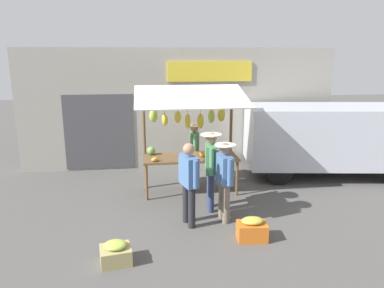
{
  "coord_description": "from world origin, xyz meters",
  "views": [
    {
      "loc": [
        1.06,
        8.25,
        3.2
      ],
      "look_at": [
        0.0,
        0.3,
        1.25
      ],
      "focal_mm": 34.35,
      "sensor_mm": 36.0,
      "label": 1
    }
  ],
  "objects_px": {
    "vendor_with_sunhat": "(194,148)",
    "shopper_with_ponytail": "(225,176)",
    "shopper_in_striped_shirt": "(189,179)",
    "produce_crate_side": "(116,253)",
    "shopper_in_grey_tee": "(211,165)",
    "produce_crate_near": "(252,229)",
    "market_stall": "(189,128)",
    "parked_van": "(324,134)"
  },
  "relations": [
    {
      "from": "shopper_in_grey_tee",
      "to": "vendor_with_sunhat",
      "type": "bearing_deg",
      "value": 10.31
    },
    {
      "from": "shopper_in_grey_tee",
      "to": "shopper_in_striped_shirt",
      "type": "relative_size",
      "value": 1.03
    },
    {
      "from": "shopper_in_grey_tee",
      "to": "produce_crate_near",
      "type": "bearing_deg",
      "value": -152.74
    },
    {
      "from": "shopper_in_striped_shirt",
      "to": "shopper_with_ponytail",
      "type": "xyz_separation_m",
      "value": [
        -0.71,
        -0.11,
        -0.01
      ]
    },
    {
      "from": "vendor_with_sunhat",
      "to": "shopper_in_grey_tee",
      "type": "relative_size",
      "value": 0.9
    },
    {
      "from": "parked_van",
      "to": "produce_crate_side",
      "type": "xyz_separation_m",
      "value": [
        5.3,
        3.76,
        -0.95
      ]
    },
    {
      "from": "produce_crate_near",
      "to": "produce_crate_side",
      "type": "bearing_deg",
      "value": 10.88
    },
    {
      "from": "vendor_with_sunhat",
      "to": "parked_van",
      "type": "bearing_deg",
      "value": 96.42
    },
    {
      "from": "shopper_with_ponytail",
      "to": "parked_van",
      "type": "xyz_separation_m",
      "value": [
        -3.28,
        -2.47,
        0.19
      ]
    },
    {
      "from": "produce_crate_side",
      "to": "shopper_in_striped_shirt",
      "type": "bearing_deg",
      "value": -137.83
    },
    {
      "from": "market_stall",
      "to": "produce_crate_side",
      "type": "height_order",
      "value": "market_stall"
    },
    {
      "from": "produce_crate_side",
      "to": "shopper_in_grey_tee",
      "type": "bearing_deg",
      "value": -135.08
    },
    {
      "from": "shopper_in_grey_tee",
      "to": "shopper_in_striped_shirt",
      "type": "xyz_separation_m",
      "value": [
        0.54,
        0.66,
        -0.06
      ]
    },
    {
      "from": "vendor_with_sunhat",
      "to": "shopper_with_ponytail",
      "type": "height_order",
      "value": "shopper_with_ponytail"
    },
    {
      "from": "parked_van",
      "to": "produce_crate_near",
      "type": "height_order",
      "value": "parked_van"
    },
    {
      "from": "market_stall",
      "to": "shopper_in_striped_shirt",
      "type": "distance_m",
      "value": 1.92
    },
    {
      "from": "market_stall",
      "to": "shopper_in_striped_shirt",
      "type": "height_order",
      "value": "market_stall"
    },
    {
      "from": "market_stall",
      "to": "produce_crate_side",
      "type": "distance_m",
      "value": 3.64
    },
    {
      "from": "market_stall",
      "to": "parked_van",
      "type": "relative_size",
      "value": 0.54
    },
    {
      "from": "market_stall",
      "to": "parked_van",
      "type": "bearing_deg",
      "value": -168.41
    },
    {
      "from": "parked_van",
      "to": "produce_crate_side",
      "type": "relative_size",
      "value": 8.62
    },
    {
      "from": "produce_crate_near",
      "to": "market_stall",
      "type": "bearing_deg",
      "value": -72.55
    },
    {
      "from": "vendor_with_sunhat",
      "to": "produce_crate_near",
      "type": "relative_size",
      "value": 2.76
    },
    {
      "from": "shopper_in_grey_tee",
      "to": "parked_van",
      "type": "distance_m",
      "value": 3.95
    },
    {
      "from": "shopper_in_grey_tee",
      "to": "produce_crate_near",
      "type": "relative_size",
      "value": 3.06
    },
    {
      "from": "shopper_in_striped_shirt",
      "to": "produce_crate_side",
      "type": "bearing_deg",
      "value": 115.68
    },
    {
      "from": "parked_van",
      "to": "produce_crate_near",
      "type": "bearing_deg",
      "value": 56.47
    },
    {
      "from": "vendor_with_sunhat",
      "to": "shopper_in_striped_shirt",
      "type": "distance_m",
      "value": 2.54
    },
    {
      "from": "shopper_in_striped_shirt",
      "to": "shopper_with_ponytail",
      "type": "distance_m",
      "value": 0.72
    },
    {
      "from": "shopper_in_grey_tee",
      "to": "parked_van",
      "type": "height_order",
      "value": "parked_van"
    },
    {
      "from": "shopper_in_grey_tee",
      "to": "produce_crate_side",
      "type": "bearing_deg",
      "value": 142.6
    },
    {
      "from": "market_stall",
      "to": "shopper_with_ponytail",
      "type": "height_order",
      "value": "market_stall"
    },
    {
      "from": "shopper_in_striped_shirt",
      "to": "market_stall",
      "type": "bearing_deg",
      "value": -23.97
    },
    {
      "from": "shopper_in_striped_shirt",
      "to": "parked_van",
      "type": "bearing_deg",
      "value": -73.65
    },
    {
      "from": "shopper_in_grey_tee",
      "to": "shopper_with_ponytail",
      "type": "distance_m",
      "value": 0.58
    },
    {
      "from": "produce_crate_side",
      "to": "produce_crate_near",
      "type": "bearing_deg",
      "value": -169.12
    },
    {
      "from": "shopper_with_ponytail",
      "to": "produce_crate_side",
      "type": "xyz_separation_m",
      "value": [
        2.02,
        1.3,
        -0.76
      ]
    },
    {
      "from": "vendor_with_sunhat",
      "to": "produce_crate_near",
      "type": "bearing_deg",
      "value": 15.29
    },
    {
      "from": "market_stall",
      "to": "produce_crate_near",
      "type": "distance_m",
      "value": 2.99
    },
    {
      "from": "shopper_in_striped_shirt",
      "to": "produce_crate_near",
      "type": "distance_m",
      "value": 1.47
    },
    {
      "from": "produce_crate_near",
      "to": "produce_crate_side",
      "type": "relative_size",
      "value": 1.02
    },
    {
      "from": "market_stall",
      "to": "produce_crate_near",
      "type": "xyz_separation_m",
      "value": [
        -0.8,
        2.54,
        -1.36
      ]
    }
  ]
}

